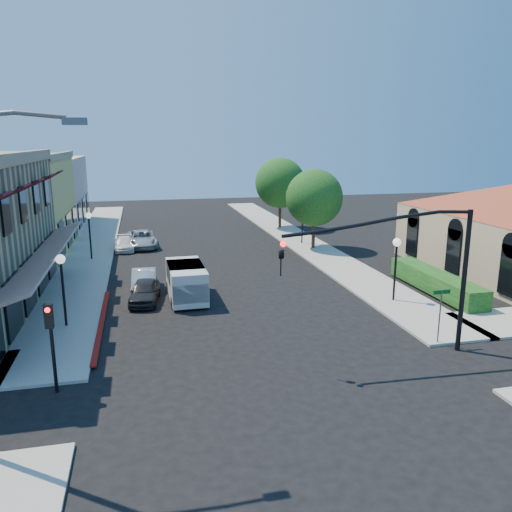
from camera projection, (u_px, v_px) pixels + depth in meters
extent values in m
plane|color=black|center=(286.00, 387.00, 17.96)|extent=(120.00, 120.00, 0.00)
cube|color=#9B988D|center=(94.00, 246.00, 41.62)|extent=(3.50, 50.00, 0.12)
cube|color=#9B988D|center=(294.00, 237.00, 45.49)|extent=(3.50, 50.00, 0.12)
cube|color=maroon|center=(102.00, 325.00, 24.02)|extent=(0.25, 10.00, 0.06)
cube|color=tan|center=(14.00, 159.00, 24.27)|extent=(0.50, 18.20, 0.60)
cube|color=#561416|center=(47.00, 253.00, 25.58)|extent=(1.75, 17.00, 0.67)
cube|color=#440D14|center=(16.00, 191.00, 21.29)|extent=(1.02, 1.50, 0.60)
cube|color=#440D14|center=(32.00, 185.00, 24.52)|extent=(1.02, 1.50, 0.60)
cube|color=#440D14|center=(44.00, 179.00, 27.74)|extent=(1.02, 1.50, 0.60)
cube|color=#440D14|center=(54.00, 175.00, 30.97)|extent=(1.02, 1.50, 0.60)
cube|color=black|center=(13.00, 306.00, 21.83)|extent=(0.12, 2.60, 2.60)
cube|color=black|center=(29.00, 285.00, 25.06)|extent=(0.12, 2.60, 2.60)
cube|color=black|center=(41.00, 268.00, 28.28)|extent=(0.12, 2.60, 2.60)
cube|color=black|center=(51.00, 255.00, 31.50)|extent=(0.12, 2.60, 2.60)
cube|color=beige|center=(30.00, 193.00, 49.78)|extent=(10.00, 12.00, 7.00)
cube|color=black|center=(509.00, 271.00, 26.92)|extent=(0.12, 1.40, 2.80)
cube|color=black|center=(453.00, 251.00, 31.66)|extent=(0.12, 1.40, 2.80)
cube|color=black|center=(412.00, 237.00, 36.40)|extent=(0.12, 1.40, 2.80)
cube|color=#124112|center=(435.00, 293.00, 29.09)|extent=(1.40, 8.00, 1.10)
cylinder|color=#322114|center=(313.00, 236.00, 40.54)|extent=(0.28, 0.28, 2.10)
sphere|color=#124112|center=(314.00, 198.00, 39.82)|extent=(4.56, 4.56, 4.56)
cylinder|color=#322114|center=(280.00, 217.00, 50.00)|extent=(0.28, 0.28, 2.27)
sphere|color=#124112|center=(280.00, 183.00, 49.23)|extent=(4.94, 4.94, 4.94)
cylinder|color=black|center=(464.00, 282.00, 20.47)|extent=(0.20, 0.20, 6.00)
cylinder|color=black|center=(380.00, 223.00, 19.02)|extent=(7.80, 0.14, 0.14)
imported|color=black|center=(282.00, 251.00, 18.36)|extent=(0.20, 0.16, 1.00)
sphere|color=#FF0C0C|center=(283.00, 244.00, 18.12)|extent=(0.22, 0.22, 0.22)
cylinder|color=black|center=(53.00, 353.00, 17.27)|extent=(0.12, 0.12, 3.00)
cube|color=black|center=(49.00, 316.00, 16.81)|extent=(0.28, 0.22, 0.85)
sphere|color=#FF0C0C|center=(47.00, 310.00, 16.64)|extent=(0.18, 0.18, 0.18)
cylinder|color=#595B5E|center=(1.00, 116.00, 12.20)|extent=(3.00, 0.12, 0.12)
cube|color=#595B5E|center=(75.00, 121.00, 12.59)|extent=(0.60, 0.25, 0.18)
cylinder|color=#595B5E|center=(440.00, 317.00, 21.42)|extent=(0.06, 0.06, 2.50)
cube|color=#0C591E|center=(442.00, 292.00, 21.16)|extent=(0.80, 0.04, 0.18)
cylinder|color=black|center=(64.00, 295.00, 23.31)|extent=(0.12, 0.12, 3.20)
sphere|color=white|center=(60.00, 259.00, 22.91)|extent=(0.44, 0.44, 0.44)
cylinder|color=black|center=(90.00, 239.00, 36.58)|extent=(0.12, 0.12, 3.20)
sphere|color=white|center=(88.00, 215.00, 36.19)|extent=(0.44, 0.44, 0.44)
cylinder|color=black|center=(395.00, 274.00, 27.07)|extent=(0.12, 0.12, 3.20)
sphere|color=white|center=(397.00, 242.00, 26.67)|extent=(0.44, 0.44, 0.44)
cylinder|color=black|center=(302.00, 226.00, 42.24)|extent=(0.12, 0.12, 3.20)
sphere|color=white|center=(303.00, 205.00, 41.85)|extent=(0.44, 0.44, 0.44)
cube|color=silver|center=(186.00, 281.00, 27.68)|extent=(1.98, 4.44, 1.80)
cube|color=silver|center=(190.00, 293.00, 25.91)|extent=(1.86, 0.63, 1.00)
cube|color=black|center=(189.00, 282.00, 26.13)|extent=(1.71, 0.13, 0.90)
cube|color=black|center=(185.00, 272.00, 27.87)|extent=(1.97, 2.64, 0.90)
cylinder|color=black|center=(174.00, 303.00, 26.22)|extent=(0.26, 0.67, 0.66)
cylinder|color=black|center=(169.00, 287.00, 29.06)|extent=(0.26, 0.67, 0.66)
cylinder|color=black|center=(206.00, 300.00, 26.63)|extent=(0.26, 0.67, 0.66)
cylinder|color=black|center=(198.00, 285.00, 29.47)|extent=(0.26, 0.67, 0.66)
imported|color=black|center=(145.00, 291.00, 27.27)|extent=(1.95, 3.82, 1.25)
imported|color=silver|center=(144.00, 281.00, 29.08)|extent=(1.49, 3.98, 1.30)
imported|color=white|center=(124.00, 244.00, 40.18)|extent=(1.57, 3.70, 1.06)
imported|color=#ADB0B2|center=(142.00, 239.00, 41.40)|extent=(2.58, 5.03, 1.36)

